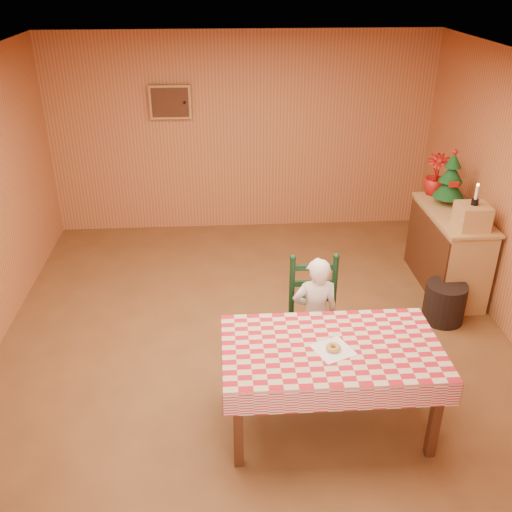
{
  "coord_description": "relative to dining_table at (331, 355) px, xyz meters",
  "views": [
    {
      "loc": [
        -0.3,
        -4.37,
        3.32
      ],
      "look_at": [
        0.0,
        0.2,
        0.95
      ],
      "focal_mm": 40.0,
      "sensor_mm": 36.0,
      "label": 1
    }
  ],
  "objects": [
    {
      "name": "crate",
      "position": [
        1.71,
        1.66,
        0.37
      ],
      "size": [
        0.3,
        0.3,
        0.25
      ],
      "primitive_type": "cube",
      "rotation": [
        0.0,
        0.0,
        0.0
      ],
      "color": "tan",
      "rests_on": "shelf_unit"
    },
    {
      "name": "candle_set",
      "position": [
        1.71,
        1.66,
        0.56
      ],
      "size": [
        0.07,
        0.07,
        0.22
      ],
      "color": "black",
      "rests_on": "crate"
    },
    {
      "name": "dining_table",
      "position": [
        0.0,
        0.0,
        0.0
      ],
      "size": [
        1.66,
        0.96,
        0.77
      ],
      "color": "#492513",
      "rests_on": "ground"
    },
    {
      "name": "cabin_walls",
      "position": [
        -0.5,
        1.48,
        1.14
      ],
      "size": [
        5.1,
        6.05,
        2.65
      ],
      "color": "#BF7345",
      "rests_on": "ground"
    },
    {
      "name": "ladder_chair",
      "position": [
        0.0,
        0.79,
        -0.18
      ],
      "size": [
        0.44,
        0.4,
        1.08
      ],
      "color": "black",
      "rests_on": "ground"
    },
    {
      "name": "ground",
      "position": [
        -0.49,
        0.95,
        -0.69
      ],
      "size": [
        6.0,
        6.0,
        0.0
      ],
      "primitive_type": "plane",
      "color": "brown",
      "rests_on": "ground"
    },
    {
      "name": "shelf_unit",
      "position": [
        1.7,
        2.06,
        -0.22
      ],
      "size": [
        0.54,
        1.24,
        0.93
      ],
      "color": "tan",
      "rests_on": "ground"
    },
    {
      "name": "christmas_tree",
      "position": [
        1.71,
        2.31,
        0.52
      ],
      "size": [
        0.34,
        0.34,
        0.62
      ],
      "color": "#492513",
      "rests_on": "shelf_unit"
    },
    {
      "name": "donut",
      "position": [
        -0.0,
        -0.05,
        0.1
      ],
      "size": [
        0.14,
        0.14,
        0.04
      ],
      "primitive_type": "torus",
      "rotation": [
        0.0,
        0.0,
        -0.26
      ],
      "color": "#BD9244",
      "rests_on": "napkin"
    },
    {
      "name": "napkin",
      "position": [
        -0.0,
        -0.05,
        0.08
      ],
      "size": [
        0.34,
        0.34,
        0.0
      ],
      "primitive_type": "cube",
      "rotation": [
        0.0,
        0.0,
        0.4
      ],
      "color": "white",
      "rests_on": "dining_table"
    },
    {
      "name": "storage_bin",
      "position": [
        1.46,
        1.41,
        -0.48
      ],
      "size": [
        0.45,
        0.45,
        0.42
      ],
      "primitive_type": "cylinder",
      "rotation": [
        0.0,
        0.0,
        0.07
      ],
      "color": "black",
      "rests_on": "ground"
    },
    {
      "name": "flower_arrangement",
      "position": [
        1.66,
        2.61,
        0.48
      ],
      "size": [
        0.34,
        0.34,
        0.47
      ],
      "primitive_type": "imported",
      "rotation": [
        0.0,
        0.0,
        -0.37
      ],
      "color": "#A2140F",
      "rests_on": "shelf_unit"
    },
    {
      "name": "seated_child",
      "position": [
        -0.0,
        0.73,
        -0.13
      ],
      "size": [
        0.41,
        0.27,
        1.12
      ],
      "primitive_type": "imported",
      "rotation": [
        0.0,
        0.0,
        3.14
      ],
      "color": "silver",
      "rests_on": "ground"
    }
  ]
}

